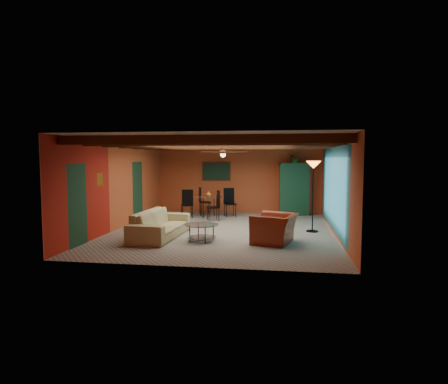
% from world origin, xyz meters
% --- Properties ---
extents(room, '(6.52, 8.01, 2.71)m').
position_xyz_m(room, '(0.00, 0.11, 2.36)').
color(room, gray).
rests_on(room, ground).
extents(sofa, '(1.09, 2.56, 0.73)m').
position_xyz_m(sofa, '(-1.56, -1.23, 0.37)').
color(sofa, tan).
rests_on(sofa, ground).
extents(armchair, '(1.27, 1.37, 0.75)m').
position_xyz_m(armchair, '(1.58, -1.50, 0.38)').
color(armchair, maroon).
rests_on(armchair, ground).
extents(coffee_table, '(1.12, 1.12, 0.46)m').
position_xyz_m(coffee_table, '(-0.32, -1.57, 0.23)').
color(coffee_table, white).
rests_on(coffee_table, ground).
extents(dining_table, '(2.65, 2.65, 1.06)m').
position_xyz_m(dining_table, '(-0.94, 2.60, 0.53)').
color(dining_table, silver).
rests_on(dining_table, ground).
extents(armoire, '(1.19, 0.76, 1.93)m').
position_xyz_m(armoire, '(2.20, 3.70, 0.97)').
color(armoire, maroon).
rests_on(armoire, ground).
extents(floor_lamp, '(0.57, 0.57, 2.10)m').
position_xyz_m(floor_lamp, '(2.65, 0.23, 1.05)').
color(floor_lamp, black).
rests_on(floor_lamp, ground).
extents(ceiling_fan, '(1.50, 1.50, 0.44)m').
position_xyz_m(ceiling_fan, '(0.00, 0.00, 2.36)').
color(ceiling_fan, '#472614').
rests_on(ceiling_fan, ceiling).
extents(painting, '(1.05, 0.03, 0.65)m').
position_xyz_m(painting, '(-0.90, 3.96, 1.65)').
color(painting, black).
rests_on(painting, wall_back).
extents(potted_plant, '(0.52, 0.49, 0.47)m').
position_xyz_m(potted_plant, '(2.20, 3.70, 2.17)').
color(potted_plant, '#26661E').
rests_on(potted_plant, armoire).
extents(vase, '(0.23, 0.23, 0.19)m').
position_xyz_m(vase, '(-0.94, 2.60, 1.16)').
color(vase, orange).
rests_on(vase, dining_table).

